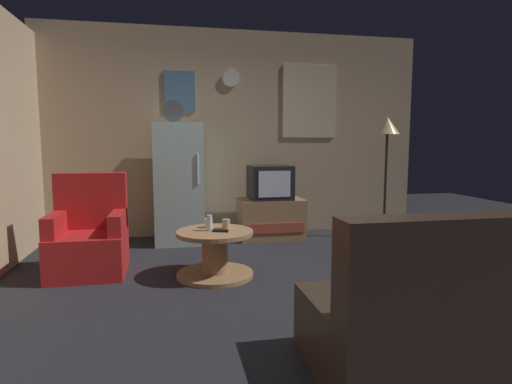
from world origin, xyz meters
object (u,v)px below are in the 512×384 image
at_px(tv_stand, 271,218).
at_px(mug_ceramic_white, 209,223).
at_px(fridge, 179,183).
at_px(wine_glass, 209,223).
at_px(couch, 467,316).
at_px(mug_ceramic_tan, 226,224).
at_px(coffee_table, 215,254).
at_px(remote_control, 220,231).
at_px(armchair, 89,238).
at_px(crt_tv, 270,182).
at_px(standing_lamp, 387,135).

relative_size(tv_stand, mug_ceramic_white, 9.33).
relative_size(fridge, wine_glass, 11.80).
height_order(mug_ceramic_white, couch, couch).
distance_m(fridge, couch, 3.74).
relative_size(fridge, mug_ceramic_tan, 19.67).
bearing_deg(wine_glass, coffee_table, -7.14).
bearing_deg(mug_ceramic_tan, coffee_table, -146.30).
xyz_separation_m(wine_glass, remote_control, (0.09, -0.07, -0.06)).
bearing_deg(fridge, couch, -66.30).
bearing_deg(wine_glass, couch, -57.22).
distance_m(fridge, armchair, 1.48).
height_order(fridge, armchair, fridge).
distance_m(tv_stand, coffee_table, 1.73).
height_order(fridge, couch, fridge).
bearing_deg(armchair, fridge, 51.72).
bearing_deg(crt_tv, standing_lamp, -8.58).
xyz_separation_m(crt_tv, wine_glass, (-0.93, -1.47, -0.23)).
relative_size(coffee_table, mug_ceramic_white, 8.00).
bearing_deg(armchair, remote_control, -19.24).
bearing_deg(couch, tv_stand, 95.07).
bearing_deg(couch, mug_ceramic_white, 120.79).
xyz_separation_m(wine_glass, mug_ceramic_white, (0.00, 0.15, -0.03)).
distance_m(crt_tv, armchair, 2.38).
bearing_deg(standing_lamp, couch, -110.85).
distance_m(mug_ceramic_tan, remote_control, 0.16).
relative_size(crt_tv, coffee_table, 0.75).
bearing_deg(mug_ceramic_white, coffee_table, -74.36).
bearing_deg(tv_stand, couch, -84.93).
distance_m(crt_tv, wine_glass, 1.75).
bearing_deg(wine_glass, tv_stand, 57.40).
height_order(wine_glass, mug_ceramic_tan, wine_glass).
relative_size(fridge, couch, 1.04).
bearing_deg(remote_control, armchair, -179.12).
height_order(fridge, coffee_table, fridge).
bearing_deg(fridge, armchair, -128.28).
xyz_separation_m(tv_stand, mug_ceramic_white, (-0.94, -1.32, 0.22)).
relative_size(fridge, coffee_table, 2.46).
height_order(standing_lamp, mug_ceramic_tan, standing_lamp).
relative_size(mug_ceramic_white, remote_control, 0.60).
bearing_deg(wine_glass, fridge, 99.69).
bearing_deg(tv_stand, crt_tv, -175.99).
height_order(standing_lamp, coffee_table, standing_lamp).
height_order(tv_stand, wine_glass, wine_glass).
distance_m(mug_ceramic_white, couch, 2.42).
height_order(tv_stand, standing_lamp, standing_lamp).
distance_m(remote_control, armchair, 1.30).
xyz_separation_m(crt_tv, standing_lamp, (1.52, -0.23, 0.61)).
bearing_deg(couch, remote_control, 121.70).
bearing_deg(armchair, tv_stand, 28.26).
distance_m(fridge, mug_ceramic_tan, 1.49).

